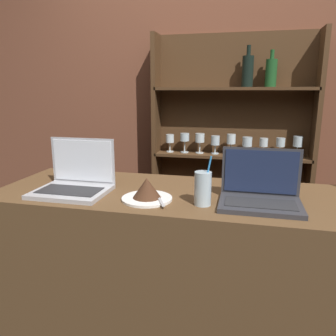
{
  "coord_description": "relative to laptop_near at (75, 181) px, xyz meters",
  "views": [
    {
      "loc": [
        0.17,
        -1.05,
        1.46
      ],
      "look_at": [
        -0.15,
        0.31,
        1.13
      ],
      "focal_mm": 35.0,
      "sensor_mm": 36.0,
      "label": 1
    }
  ],
  "objects": [
    {
      "name": "back_shelf",
      "position": [
        0.63,
        1.09,
        -0.11
      ],
      "size": [
        1.11,
        0.18,
        1.84
      ],
      "color": "#472D19",
      "rests_on": "ground_plane"
    },
    {
      "name": "laptop_far",
      "position": [
        0.78,
        0.01,
        -0.0
      ],
      "size": [
        0.31,
        0.21,
        0.21
      ],
      "color": "#333338",
      "rests_on": "bar_counter"
    },
    {
      "name": "bar_counter",
      "position": [
        0.54,
        0.08,
        -0.56
      ],
      "size": [
        1.81,
        0.57,
        1.03
      ],
      "color": "brown",
      "rests_on": "ground_plane"
    },
    {
      "name": "laptop_near",
      "position": [
        0.0,
        0.0,
        0.0
      ],
      "size": [
        0.31,
        0.24,
        0.22
      ],
      "color": "#ADADB2",
      "rests_on": "bar_counter"
    },
    {
      "name": "water_glass",
      "position": [
        0.57,
        -0.05,
        0.02
      ],
      "size": [
        0.07,
        0.07,
        0.19
      ],
      "color": "silver",
      "rests_on": "bar_counter"
    },
    {
      "name": "back_wall",
      "position": [
        0.54,
        1.17,
        0.27
      ],
      "size": [
        7.0,
        0.06,
        2.7
      ],
      "color": "brown",
      "rests_on": "ground_plane"
    },
    {
      "name": "cake_plate",
      "position": [
        0.34,
        -0.04,
        -0.01
      ],
      "size": [
        0.2,
        0.2,
        0.09
      ],
      "color": "white",
      "rests_on": "bar_counter"
    }
  ]
}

